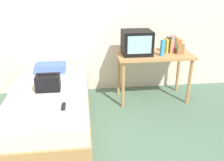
{
  "coord_description": "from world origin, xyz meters",
  "views": [
    {
      "loc": [
        -0.41,
        -2.09,
        1.83
      ],
      "look_at": [
        -0.04,
        1.02,
        0.54
      ],
      "focal_mm": 39.36,
      "sensor_mm": 36.0,
      "label": 1
    }
  ],
  "objects_px": {
    "pillow": "(51,68)",
    "handbag": "(48,83)",
    "picture_frame": "(181,49)",
    "water_bottle": "(162,48)",
    "desk": "(154,60)",
    "magazine": "(39,101)",
    "tv": "(137,42)",
    "bed": "(51,108)",
    "book_row": "(173,45)",
    "remote_dark": "(64,106)",
    "remote_silver": "(37,84)"
  },
  "relations": [
    {
      "from": "pillow",
      "to": "tv",
      "type": "bearing_deg",
      "value": -1.67
    },
    {
      "from": "book_row",
      "to": "remote_silver",
      "type": "bearing_deg",
      "value": -165.59
    },
    {
      "from": "pillow",
      "to": "magazine",
      "type": "height_order",
      "value": "pillow"
    },
    {
      "from": "water_bottle",
      "to": "remote_silver",
      "type": "bearing_deg",
      "value": -169.67
    },
    {
      "from": "magazine",
      "to": "book_row",
      "type": "bearing_deg",
      "value": 27.68
    },
    {
      "from": "book_row",
      "to": "pillow",
      "type": "relative_size",
      "value": 0.55
    },
    {
      "from": "tv",
      "to": "book_row",
      "type": "xyz_separation_m",
      "value": [
        0.59,
        0.06,
        -0.07
      ]
    },
    {
      "from": "handbag",
      "to": "remote_silver",
      "type": "height_order",
      "value": "handbag"
    },
    {
      "from": "book_row",
      "to": "magazine",
      "type": "relative_size",
      "value": 0.86
    },
    {
      "from": "bed",
      "to": "magazine",
      "type": "xyz_separation_m",
      "value": [
        -0.07,
        -0.3,
        0.27
      ]
    },
    {
      "from": "tv",
      "to": "remote_silver",
      "type": "distance_m",
      "value": 1.57
    },
    {
      "from": "picture_frame",
      "to": "magazine",
      "type": "bearing_deg",
      "value": -156.86
    },
    {
      "from": "book_row",
      "to": "magazine",
      "type": "bearing_deg",
      "value": -152.32
    },
    {
      "from": "tv",
      "to": "magazine",
      "type": "distance_m",
      "value": 1.7
    },
    {
      "from": "remote_silver",
      "to": "pillow",
      "type": "bearing_deg",
      "value": 75.53
    },
    {
      "from": "tv",
      "to": "water_bottle",
      "type": "distance_m",
      "value": 0.39
    },
    {
      "from": "picture_frame",
      "to": "magazine",
      "type": "relative_size",
      "value": 0.55
    },
    {
      "from": "pillow",
      "to": "handbag",
      "type": "distance_m",
      "value": 0.69
    },
    {
      "from": "bed",
      "to": "handbag",
      "type": "xyz_separation_m",
      "value": [
        0.0,
        0.0,
        0.37
      ]
    },
    {
      "from": "book_row",
      "to": "picture_frame",
      "type": "xyz_separation_m",
      "value": [
        0.08,
        -0.16,
        -0.03
      ]
    },
    {
      "from": "tv",
      "to": "handbag",
      "type": "xyz_separation_m",
      "value": [
        -1.27,
        -0.65,
        -0.32
      ]
    },
    {
      "from": "magazine",
      "to": "remote_silver",
      "type": "bearing_deg",
      "value": 101.72
    },
    {
      "from": "desk",
      "to": "remote_silver",
      "type": "bearing_deg",
      "value": -165.29
    },
    {
      "from": "handbag",
      "to": "magazine",
      "type": "height_order",
      "value": "handbag"
    },
    {
      "from": "tv",
      "to": "magazine",
      "type": "relative_size",
      "value": 1.52
    },
    {
      "from": "water_bottle",
      "to": "remote_dark",
      "type": "bearing_deg",
      "value": -144.69
    },
    {
      "from": "picture_frame",
      "to": "magazine",
      "type": "height_order",
      "value": "picture_frame"
    },
    {
      "from": "picture_frame",
      "to": "remote_dark",
      "type": "relative_size",
      "value": 1.03
    },
    {
      "from": "pillow",
      "to": "remote_dark",
      "type": "distance_m",
      "value": 1.2
    },
    {
      "from": "bed",
      "to": "remote_silver",
      "type": "bearing_deg",
      "value": 132.91
    },
    {
      "from": "magazine",
      "to": "tv",
      "type": "bearing_deg",
      "value": 35.35
    },
    {
      "from": "handbag",
      "to": "picture_frame",
      "type": "bearing_deg",
      "value": 15.96
    },
    {
      "from": "tv",
      "to": "remote_dark",
      "type": "distance_m",
      "value": 1.6
    },
    {
      "from": "book_row",
      "to": "magazine",
      "type": "xyz_separation_m",
      "value": [
        -1.93,
        -1.01,
        -0.35
      ]
    },
    {
      "from": "bed",
      "to": "picture_frame",
      "type": "bearing_deg",
      "value": 16.05
    },
    {
      "from": "bed",
      "to": "desk",
      "type": "height_order",
      "value": "desk"
    },
    {
      "from": "desk",
      "to": "book_row",
      "type": "height_order",
      "value": "book_row"
    },
    {
      "from": "magazine",
      "to": "remote_dark",
      "type": "xyz_separation_m",
      "value": [
        0.29,
        -0.18,
        0.01
      ]
    },
    {
      "from": "desk",
      "to": "water_bottle",
      "type": "bearing_deg",
      "value": -55.61
    },
    {
      "from": "tv",
      "to": "picture_frame",
      "type": "distance_m",
      "value": 0.68
    },
    {
      "from": "pillow",
      "to": "magazine",
      "type": "bearing_deg",
      "value": -91.57
    },
    {
      "from": "pillow",
      "to": "handbag",
      "type": "xyz_separation_m",
      "value": [
        0.05,
        -0.69,
        0.04
      ]
    },
    {
      "from": "pillow",
      "to": "magazine",
      "type": "xyz_separation_m",
      "value": [
        -0.03,
        -0.99,
        -0.06
      ]
    },
    {
      "from": "picture_frame",
      "to": "water_bottle",
      "type": "bearing_deg",
      "value": -172.83
    },
    {
      "from": "water_bottle",
      "to": "pillow",
      "type": "relative_size",
      "value": 0.54
    },
    {
      "from": "book_row",
      "to": "remote_dark",
      "type": "height_order",
      "value": "book_row"
    },
    {
      "from": "tv",
      "to": "picture_frame",
      "type": "height_order",
      "value": "tv"
    },
    {
      "from": "bed",
      "to": "pillow",
      "type": "distance_m",
      "value": 0.76
    },
    {
      "from": "book_row",
      "to": "handbag",
      "type": "height_order",
      "value": "book_row"
    },
    {
      "from": "desk",
      "to": "magazine",
      "type": "bearing_deg",
      "value": -149.82
    }
  ]
}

